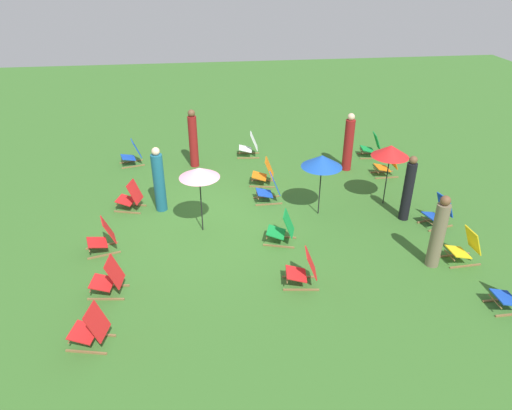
{
  "coord_description": "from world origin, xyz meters",
  "views": [
    {
      "loc": [
        10.4,
        -0.1,
        6.29
      ],
      "look_at": [
        0.0,
        1.2,
        0.5
      ],
      "focal_mm": 32.5,
      "sensor_mm": 36.0,
      "label": 1
    }
  ],
  "objects": [
    {
      "name": "deckchair_8",
      "position": [
        -2.18,
        1.73,
        0.37
      ],
      "size": [
        0.62,
        0.84,
        0.83
      ],
      "rotation": [
        0.0,
        0.0,
        -0.21
      ],
      "color": "olive",
      "rests_on": "ground"
    },
    {
      "name": "umbrella_0",
      "position": [
        0.24,
        -0.2,
        1.61
      ],
      "size": [
        0.99,
        0.99,
        1.74
      ],
      "color": "black",
      "rests_on": "ground"
    },
    {
      "name": "deckchair_10",
      "position": [
        2.34,
        5.7,
        0.37
      ],
      "size": [
        0.52,
        0.78,
        0.83
      ],
      "rotation": [
        0.0,
        0.0,
        0.05
      ],
      "color": "olive",
      "rests_on": "ground"
    },
    {
      "name": "deckchair_0",
      "position": [
        -4.2,
        -2.39,
        0.37
      ],
      "size": [
        0.65,
        0.86,
        0.83
      ],
      "rotation": [
        0.0,
        0.0,
        0.26
      ],
      "color": "olive",
      "rests_on": "ground"
    },
    {
      "name": "person_2",
      "position": [
        2.38,
        4.93,
        0.84
      ],
      "size": [
        0.41,
        0.41,
        1.76
      ],
      "rotation": [
        0.0,
        0.0,
        0.58
      ],
      "color": "#72664C",
      "rests_on": "ground"
    },
    {
      "name": "deckchair_6",
      "position": [
        -3.87,
        5.71,
        0.37
      ],
      "size": [
        0.54,
        0.8,
        0.83
      ],
      "rotation": [
        0.0,
        0.0,
        -0.09
      ],
      "color": "olive",
      "rests_on": "ground"
    },
    {
      "name": "deckchair_5",
      "position": [
        1.05,
        1.71,
        0.37
      ],
      "size": [
        0.68,
        0.87,
        0.83
      ],
      "rotation": [
        0.0,
        0.0,
        -0.3
      ],
      "color": "olive",
      "rests_on": "ground"
    },
    {
      "name": "umbrella_1",
      "position": [
        -0.22,
        2.93,
        1.54
      ],
      "size": [
        1.06,
        1.06,
        1.7
      ],
      "color": "black",
      "rests_on": "ground"
    },
    {
      "name": "deckchair_13",
      "position": [
        -1.09,
        -2.11,
        0.37
      ],
      "size": [
        0.67,
        0.86,
        0.83
      ],
      "rotation": [
        0.0,
        0.0,
        -0.28
      ],
      "color": "olive",
      "rests_on": "ground"
    },
    {
      "name": "umbrella_2",
      "position": [
        -0.56,
        4.89,
        1.58
      ],
      "size": [
        1.01,
        1.01,
        1.74
      ],
      "color": "black",
      "rests_on": "ground"
    },
    {
      "name": "person_1",
      "position": [
        -0.97,
        -1.3,
        0.87
      ],
      "size": [
        0.43,
        0.43,
        1.83
      ],
      "rotation": [
        0.0,
        0.0,
        2.32
      ],
      "color": "#195972",
      "rests_on": "ground"
    },
    {
      "name": "deckchair_11",
      "position": [
        0.88,
        -2.53,
        0.37
      ],
      "size": [
        0.66,
        0.86,
        0.83
      ],
      "rotation": [
        0.0,
        0.0,
        0.27
      ],
      "color": "olive",
      "rests_on": "ground"
    },
    {
      "name": "deckchair_7",
      "position": [
        -1.09,
        1.73,
        0.37
      ],
      "size": [
        0.49,
        0.77,
        0.83
      ],
      "rotation": [
        0.0,
        0.0,
        0.02
      ],
      "color": "olive",
      "rests_on": "ground"
    },
    {
      "name": "deckchair_2",
      "position": [
        2.5,
        -2.16,
        0.37
      ],
      "size": [
        0.57,
        0.81,
        0.83
      ],
      "rotation": [
        0.0,
        0.0,
        -0.12
      ],
      "color": "olive",
      "rests_on": "ground"
    },
    {
      "name": "person_3",
      "position": [
        0.33,
        5.12,
        0.87
      ],
      "size": [
        0.37,
        0.37,
        1.8
      ],
      "rotation": [
        0.0,
        0.0,
        0.78
      ],
      "color": "black",
      "rests_on": "ground"
    },
    {
      "name": "person_4",
      "position": [
        -3.83,
        -0.36,
        0.93
      ],
      "size": [
        0.39,
        0.39,
        1.92
      ],
      "rotation": [
        0.0,
        0.0,
        3.72
      ],
      "color": "maroon",
      "rests_on": "ground"
    },
    {
      "name": "ground_plane",
      "position": [
        0.0,
        0.0,
        0.0
      ],
      "size": [
        40.0,
        40.0,
        0.0
      ],
      "primitive_type": "plane",
      "color": "#386B28"
    },
    {
      "name": "deckchair_9",
      "position": [
        3.93,
        -2.26,
        0.37
      ],
      "size": [
        0.63,
        0.85,
        0.83
      ],
      "rotation": [
        0.0,
        0.0,
        -0.22
      ],
      "color": "olive",
      "rests_on": "ground"
    },
    {
      "name": "deckchair_3",
      "position": [
        -4.43,
        1.54,
        0.37
      ],
      "size": [
        0.55,
        0.8,
        0.83
      ],
      "rotation": [
        0.0,
        0.0,
        -0.1
      ],
      "color": "olive",
      "rests_on": "ground"
    },
    {
      "name": "deckchair_14",
      "position": [
        -2.34,
        5.66,
        0.37
      ],
      "size": [
        0.49,
        0.77,
        0.83
      ],
      "rotation": [
        0.0,
        0.0,
        0.02
      ],
      "color": "olive",
      "rests_on": "ground"
    },
    {
      "name": "person_0",
      "position": [
        -2.94,
        4.53,
        0.9
      ],
      "size": [
        0.35,
        0.35,
        1.88
      ],
      "rotation": [
        0.0,
        0.0,
        1.39
      ],
      "color": "maroon",
      "rests_on": "ground"
    },
    {
      "name": "deckchair_12",
      "position": [
        2.71,
        1.87,
        0.37
      ],
      "size": [
        0.57,
        0.81,
        0.83
      ],
      "rotation": [
        0.0,
        0.0,
        -0.13
      ],
      "color": "olive",
      "rests_on": "ground"
    },
    {
      "name": "deckchair_4",
      "position": [
        0.72,
        5.86,
        0.37
      ],
      "size": [
        0.65,
        0.85,
        0.83
      ],
      "rotation": [
        0.0,
        0.0,
        0.24
      ],
      "color": "olive",
      "rests_on": "ground"
    }
  ]
}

